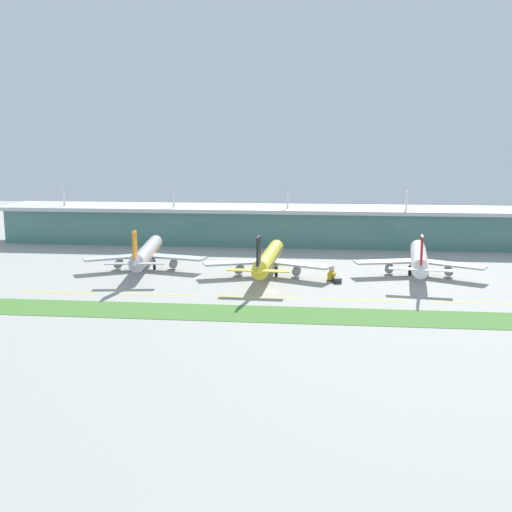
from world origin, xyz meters
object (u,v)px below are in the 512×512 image
at_px(airliner_far, 419,258).
at_px(pushback_tug, 337,279).
at_px(fuel_truck, 332,273).
at_px(airliner_middle, 268,259).
at_px(airliner_near, 146,253).

bearing_deg(airliner_far, pushback_tug, -152.94).
distance_m(airliner_far, fuel_truck, 34.68).
relative_size(airliner_middle, pushback_tug, 12.79).
relative_size(airliner_far, pushback_tug, 12.58).
xyz_separation_m(airliner_far, fuel_truck, (-32.70, -10.76, -4.18)).
height_order(airliner_middle, airliner_far, same).
relative_size(airliner_middle, fuel_truck, 8.45).
bearing_deg(airliner_near, airliner_middle, -8.56).
distance_m(fuel_truck, pushback_tug, 5.48).
bearing_deg(airliner_middle, airliner_near, 171.44).
xyz_separation_m(airliner_near, fuel_truck, (72.94, -11.25, -4.19)).
bearing_deg(airliner_near, airliner_far, -0.27).
relative_size(airliner_near, pushback_tug, 12.81).
xyz_separation_m(airliner_middle, pushback_tug, (25.47, -8.92, -5.35)).
bearing_deg(airliner_far, fuel_truck, -161.79).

